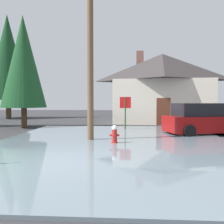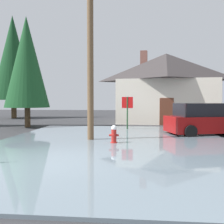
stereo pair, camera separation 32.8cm
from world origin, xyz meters
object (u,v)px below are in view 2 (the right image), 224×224
stop_sign_far (127,106)px  house (166,87)px  parked_car (205,120)px  pine_tree_short_left (27,62)px  fire_hydrant (114,135)px  utility_pole (90,28)px  pine_tree_tall_left (13,58)px

stop_sign_far → house: 6.68m
parked_car → pine_tree_short_left: pine_tree_short_left is taller
fire_hydrant → parked_car: parked_car is taller
fire_hydrant → pine_tree_short_left: pine_tree_short_left is taller
pine_tree_short_left → parked_car: bearing=-15.1°
fire_hydrant → utility_pole: utility_pole is taller
utility_pole → pine_tree_short_left: 7.67m
fire_hydrant → pine_tree_tall_left: pine_tree_tall_left is taller
parked_car → stop_sign_far: bearing=155.7°
utility_pole → pine_tree_tall_left: size_ratio=0.93×
fire_hydrant → pine_tree_tall_left: (-11.53, 14.52, 5.73)m
stop_sign_far → pine_tree_short_left: pine_tree_short_left is taller
stop_sign_far → house: (3.00, 5.78, 1.49)m
stop_sign_far → pine_tree_short_left: size_ratio=0.27×
utility_pole → house: utility_pole is taller
house → pine_tree_short_left: bearing=-154.5°
utility_pole → pine_tree_tall_left: 17.26m
pine_tree_tall_left → stop_sign_far: bearing=-38.1°
parked_car → pine_tree_tall_left: pine_tree_tall_left is taller
fire_hydrant → pine_tree_short_left: (-6.45, 6.27, 4.02)m
pine_tree_tall_left → pine_tree_short_left: bearing=-58.4°
stop_sign_far → parked_car: (4.14, -1.87, -0.66)m
utility_pole → stop_sign_far: bearing=71.0°
house → pine_tree_short_left: (-9.84, -4.69, 1.46)m
house → stop_sign_far: bearing=-117.4°
stop_sign_far → fire_hydrant: bearing=-94.3°
parked_car → pine_tree_tall_left: size_ratio=0.43×
house → pine_tree_short_left: size_ratio=1.15×
pine_tree_tall_left → pine_tree_short_left: pine_tree_tall_left is taller
house → parked_car: house is taller
stop_sign_far → house: size_ratio=0.24×
utility_pole → pine_tree_short_left: bearing=134.3°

